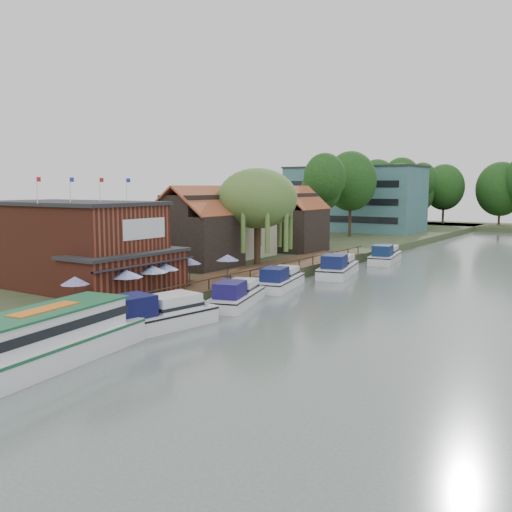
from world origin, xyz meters
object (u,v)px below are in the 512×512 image
Objects in this scene: cottage_a at (195,227)px; cruiser_0 at (153,311)px; hotel_block at (354,199)px; umbrella_1 at (127,286)px; pub at (87,246)px; cruiser_4 at (385,253)px; cruiser_3 at (338,264)px; swan at (30,352)px; umbrella_4 at (190,271)px; tour_boat at (36,339)px; cottage_c at (294,219)px; umbrella_5 at (228,268)px; willow at (257,217)px; umbrella_0 at (75,294)px; umbrella_3 at (165,278)px; cruiser_1 at (237,292)px; cruiser_2 at (280,277)px; umbrella_2 at (152,281)px; cottage_b at (229,221)px.

cruiser_0 is at bearing -57.44° from cottage_a.
umbrella_1 is (14.93, -73.30, -4.86)m from hotel_block.
cruiser_4 is at bearing 72.64° from pub.
swan is at bearing -106.18° from cruiser_3.
tour_boat is (5.61, -19.00, -0.75)m from umbrella_4.
cottage_c is 25.91m from umbrella_5.
willow is at bearing 116.88° from cruiser_0.
hotel_block reaches higher than umbrella_0.
umbrella_1 is at bearing -92.29° from umbrella_5.
swan is (2.57, -9.86, -2.07)m from umbrella_1.
umbrella_0 reaches higher than swan.
willow is at bearing -165.91° from cruiser_3.
umbrella_0 is 8.40m from umbrella_3.
umbrella_5 is (7.40, -24.65, -2.96)m from cottage_c.
cottage_a is 16.03m from cruiser_1.
cottage_a reaches higher than umbrella_3.
cruiser_2 is at bearing -42.31° from willow.
cruiser_3 is (0.06, 28.06, -0.06)m from cruiser_0.
umbrella_3 is 0.24× the size of cruiser_3.
hotel_block reaches higher than cruiser_1.
cottage_c reaches higher than cruiser_1.
cottage_c is 3.51× the size of umbrella_2.
hotel_block is 2.53× the size of cruiser_3.
umbrella_2 is 5.33m from umbrella_4.
cruiser_4 is at bearing 81.47° from umbrella_5.
swan is (6.00, -32.16, -5.99)m from willow.
cottage_b is 1.05× the size of cruiser_1.
pub is at bearing -80.91° from cottage_b.
umbrella_0 is (6.32, -6.39, -2.36)m from pub.
cruiser_1 is at bearing 61.28° from umbrella_1.
hotel_block is 10.69× the size of umbrella_0.
willow is (7.50, -5.00, 0.96)m from cottage_b.
cottage_a reaches higher than cruiser_2.
pub is at bearing -90.00° from cottage_c.
hotel_block reaches higher than umbrella_5.
umbrella_0 is at bearing -93.92° from umbrella_5.
cottage_c reaches higher than cruiser_3.
pub is at bearing -83.57° from hotel_block.
cottage_b is at bearing 110.48° from cruiser_1.
tour_boat is at bearing -76.16° from cottage_c.
tour_boat reaches higher than cruiser_4.
cruiser_1 is 8.66m from cruiser_2.
umbrella_5 is 13.93m from cruiser_0.
umbrella_4 is at bearing 159.49° from cruiser_1.
umbrella_0 is at bearing -88.67° from umbrella_4.
cottage_b reaches higher than cruiser_0.
umbrella_1 is 26.69m from cruiser_3.
umbrella_2 is at bearing -80.42° from willow.
tour_boat is 31.94× the size of swan.
cruiser_1 is at bearing 48.72° from umbrella_2.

